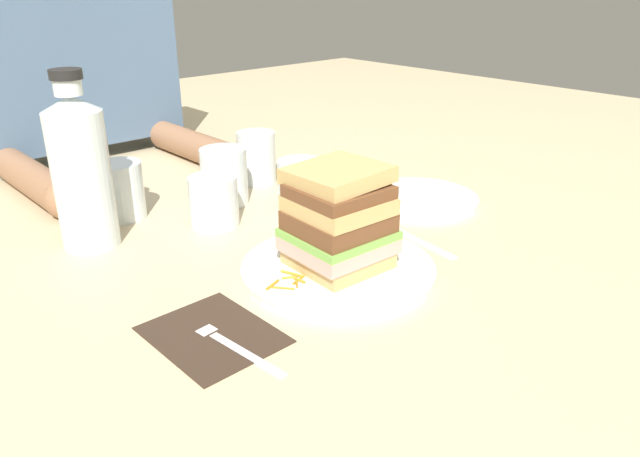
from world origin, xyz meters
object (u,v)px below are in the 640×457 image
sandwich (336,219)px  knife (408,236)px  side_plate (418,199)px  juice_glass (301,189)px  empty_tumbler_1 (224,176)px  fork (226,339)px  empty_tumbler_0 (214,201)px  empty_tumbler_2 (120,190)px  main_plate (336,268)px  water_bottle (81,170)px  napkin_dark (213,334)px  empty_tumbler_3 (257,157)px  diner_across (67,34)px

sandwich → knife: bearing=3.5°
knife → side_plate: side_plate is taller
juice_glass → empty_tumbler_1: bearing=120.5°
empty_tumbler_1 → side_plate: empty_tumbler_1 is taller
fork → juice_glass: size_ratio=1.95×
juice_glass → empty_tumbler_1: 0.14m
empty_tumbler_0 → empty_tumbler_2: empty_tumbler_2 is taller
sandwich → fork: (-0.20, -0.04, -0.07)m
main_plate → empty_tumbler_2: 0.39m
water_bottle → empty_tumbler_0: size_ratio=3.18×
fork → water_bottle: bearing=89.4°
napkin_dark → empty_tumbler_3: (0.35, 0.38, 0.05)m
juice_glass → empty_tumbler_2: empty_tumbler_2 is taller
main_plate → empty_tumbler_3: (0.15, 0.37, 0.04)m
napkin_dark → knife: 0.36m
sandwich → water_bottle: 0.36m
knife → juice_glass: bearing=104.1°
empty_tumbler_0 → side_plate: (0.31, -0.15, -0.03)m
empty_tumbler_0 → side_plate: bearing=-26.1°
fork → knife: size_ratio=0.83×
napkin_dark → empty_tumbler_2: empty_tumbler_2 is taller
fork → knife: (0.36, 0.05, -0.00)m
water_bottle → empty_tumbler_2: 0.13m
sandwich → diner_across: diner_across is taller
empty_tumbler_1 → side_plate: size_ratio=0.47×
juice_glass → side_plate: juice_glass is taller
sandwich → water_bottle: (-0.20, 0.30, 0.04)m
sandwich → napkin_dark: 0.22m
sandwich → empty_tumbler_0: 0.25m
juice_glass → empty_tumbler_3: 0.17m
empty_tumbler_1 → side_plate: 0.33m
main_plate → knife: bearing=3.8°
water_bottle → diner_across: 0.49m
knife → empty_tumbler_1: empty_tumbler_1 is taller
napkin_dark → juice_glass: size_ratio=1.68×
main_plate → empty_tumbler_0: (-0.02, 0.24, 0.03)m
water_bottle → diner_across: diner_across is taller
main_plate → empty_tumbler_2: (-0.11, 0.37, 0.04)m
empty_tumbler_1 → empty_tumbler_3: (0.11, 0.05, 0.00)m
knife → empty_tumbler_3: 0.36m
napkin_dark → side_plate: 0.50m
side_plate → water_bottle: bearing=156.3°
knife → fork: bearing=-172.3°
empty_tumbler_1 → side_plate: (0.24, -0.22, -0.04)m
knife → empty_tumbler_2: 0.45m
sandwich → napkin_dark: (-0.20, -0.02, -0.07)m
main_plate → juice_glass: bearing=60.3°
fork → napkin_dark: bearing=95.2°
side_plate → juice_glass: bearing=148.3°
empty_tumbler_0 → empty_tumbler_1: empty_tumbler_1 is taller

